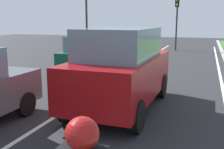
% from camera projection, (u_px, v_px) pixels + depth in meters
% --- Properties ---
extents(ground_plane, '(60.00, 60.00, 0.00)m').
position_uv_depth(ground_plane, '(135.00, 77.00, 12.15)').
color(ground_plane, '#262628').
extents(lane_line_center, '(0.12, 32.00, 0.01)m').
position_uv_depth(lane_line_center, '(120.00, 76.00, 12.37)').
color(lane_line_center, silver).
rests_on(lane_line_center, ground).
extents(lane_line_right_edge, '(0.12, 32.00, 0.01)m').
position_uv_depth(lane_line_right_edge, '(222.00, 83.00, 10.99)').
color(lane_line_right_edge, silver).
rests_on(lane_line_right_edge, ground).
extents(car_suv_ahead, '(2.05, 4.54, 2.28)m').
position_uv_depth(car_suv_ahead, '(121.00, 68.00, 7.61)').
color(car_suv_ahead, maroon).
rests_on(car_suv_ahead, ground).
extents(car_hatchback_far, '(1.75, 3.71, 1.78)m').
position_uv_depth(car_hatchback_far, '(89.00, 54.00, 13.01)').
color(car_hatchback_far, '#0C472D').
rests_on(car_hatchback_far, ground).
extents(traffic_light_overhead_left, '(0.32, 0.50, 5.00)m').
position_uv_depth(traffic_light_overhead_left, '(86.00, 6.00, 18.42)').
color(traffic_light_overhead_left, '#2D2D2D').
rests_on(traffic_light_overhead_left, ground).
extents(traffic_light_far_median, '(0.32, 0.50, 4.74)m').
position_uv_depth(traffic_light_far_median, '(177.00, 12.00, 22.17)').
color(traffic_light_far_median, '#2D2D2D').
rests_on(traffic_light_far_median, ground).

